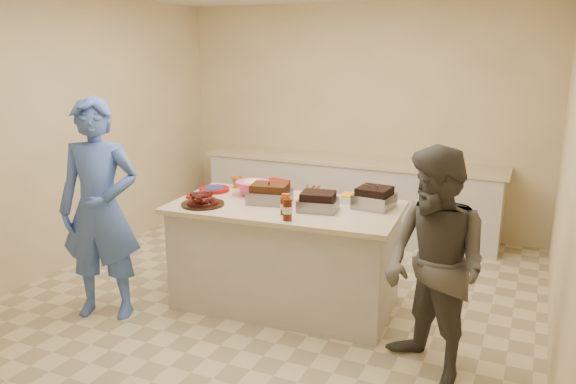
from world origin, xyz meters
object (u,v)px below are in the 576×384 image
at_px(island, 286,304).
at_px(bbq_bottle_a, 284,215).
at_px(bbq_bottle_b, 287,220).
at_px(coleslaw_bowl, 253,195).
at_px(plastic_cup, 237,188).
at_px(rib_platter, 203,205).
at_px(mustard_bottle, 261,198).
at_px(roasting_pan, 374,208).
at_px(guest_gray, 427,374).
at_px(guest_blue, 109,312).

relative_size(island, bbq_bottle_a, 11.16).
distance_m(island, bbq_bottle_b, 1.00).
distance_m(coleslaw_bowl, plastic_cup, 0.32).
distance_m(rib_platter, mustard_bottle, 0.53).
relative_size(roasting_pan, bbq_bottle_a, 1.74).
relative_size(bbq_bottle_b, plastic_cup, 1.87).
xyz_separation_m(rib_platter, guest_gray, (1.97, -0.30, -0.90)).
height_order(roasting_pan, guest_blue, roasting_pan).
distance_m(roasting_pan, plastic_cup, 1.37).
bearing_deg(bbq_bottle_b, island, 116.61).
relative_size(coleslaw_bowl, bbq_bottle_a, 1.83).
distance_m(rib_platter, guest_gray, 2.19).
bearing_deg(island, rib_platter, -158.75).
bearing_deg(guest_blue, bbq_bottle_a, -0.01).
xyz_separation_m(roasting_pan, bbq_bottle_b, (-0.51, -0.61, 0.00)).
bearing_deg(bbq_bottle_b, coleslaw_bowl, 136.60).
bearing_deg(bbq_bottle_b, roasting_pan, 50.40).
height_order(plastic_cup, guest_blue, plastic_cup).
relative_size(roasting_pan, bbq_bottle_b, 1.42).
height_order(roasting_pan, coleslaw_bowl, coleslaw_bowl).
distance_m(rib_platter, bbq_bottle_b, 0.83).
bearing_deg(guest_gray, island, -166.34).
bearing_deg(guest_blue, rib_platter, 15.55).
relative_size(island, coleslaw_bowl, 6.11).
xyz_separation_m(roasting_pan, coleslaw_bowl, (-1.10, -0.05, 0.00)).
distance_m(bbq_bottle_a, guest_blue, 1.75).
height_order(island, coleslaw_bowl, coleslaw_bowl).
height_order(mustard_bottle, guest_blue, mustard_bottle).
xyz_separation_m(island, roasting_pan, (0.70, 0.23, 0.90)).
relative_size(coleslaw_bowl, guest_gray, 0.20).
distance_m(rib_platter, plastic_cup, 0.65).
height_order(rib_platter, guest_gray, rib_platter).
xyz_separation_m(island, bbq_bottle_b, (0.19, -0.38, 0.90)).
distance_m(plastic_cup, guest_blue, 1.58).
xyz_separation_m(plastic_cup, guest_blue, (-0.63, -1.13, -0.90)).
bearing_deg(plastic_cup, rib_platter, -86.86).
relative_size(island, rib_platter, 5.27).
bearing_deg(rib_platter, plastic_cup, 93.14).
height_order(bbq_bottle_a, guest_gray, bbq_bottle_a).
bearing_deg(guest_gray, mustard_bottle, -165.76).
distance_m(rib_platter, guest_blue, 1.22).
bearing_deg(roasting_pan, rib_platter, -152.39).
bearing_deg(roasting_pan, mustard_bottle, -166.84).
relative_size(plastic_cup, guest_blue, 0.06).
bearing_deg(guest_blue, coleslaw_bowl, 26.37).
bearing_deg(island, guest_blue, -152.92).
bearing_deg(mustard_bottle, bbq_bottle_b, -45.78).
bearing_deg(bbq_bottle_a, mustard_bottle, 136.87).
xyz_separation_m(roasting_pan, bbq_bottle_a, (-0.59, -0.49, 0.00)).
relative_size(roasting_pan, plastic_cup, 2.67).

